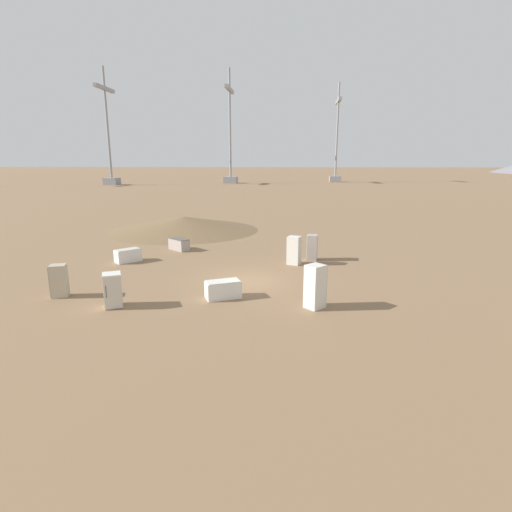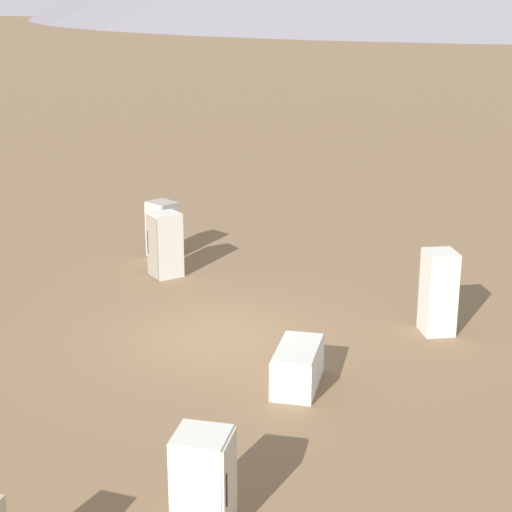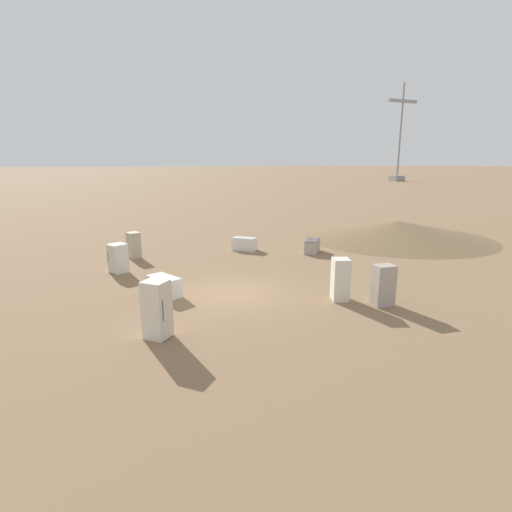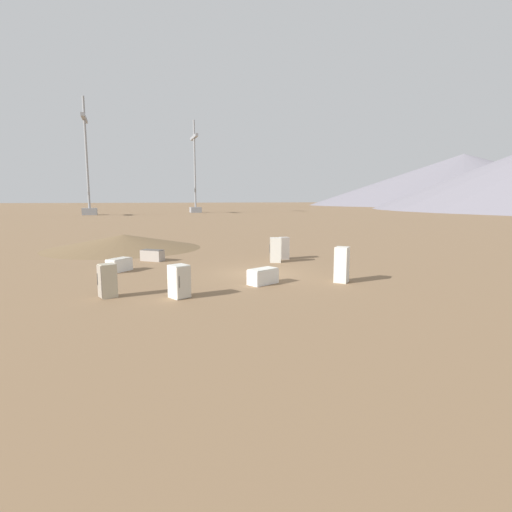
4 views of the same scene
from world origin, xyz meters
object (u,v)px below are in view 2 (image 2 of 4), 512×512
Objects in this scene: discarded_fridge_4 at (162,230)px; discarded_fridge_6 at (438,292)px; discarded_fridge_1 at (165,245)px; discarded_fridge_3 at (298,367)px; discarded_fridge_0 at (204,481)px.

discarded_fridge_6 reaches higher than discarded_fridge_4.
discarded_fridge_4 is at bearing -24.01° from discarded_fridge_1.
discarded_fridge_1 is 0.98× the size of discarded_fridge_3.
discarded_fridge_4 is (-8.91, 8.48, 0.07)m from discarded_fridge_0.
discarded_fridge_1 is 7.16m from discarded_fridge_6.
discarded_fridge_4 is (-1.15, 1.10, -0.05)m from discarded_fridge_1.
discarded_fridge_3 is at bearing 174.00° from discarded_fridge_0.
discarded_fridge_6 is at bearing -153.42° from discarded_fridge_1.
discarded_fridge_1 is at bearing 141.15° from discarded_fridge_6.
discarded_fridge_0 is 12.30m from discarded_fridge_4.
discarded_fridge_4 reaches higher than discarded_fridge_3.
discarded_fridge_1 is at bearing -158.63° from discarded_fridge_0.
discarded_fridge_4 is 0.86× the size of discarded_fridge_6.
discarded_fridge_1 reaches higher than discarded_fridge_0.
discarded_fridge_1 is at bearing 143.15° from discarded_fridge_4.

